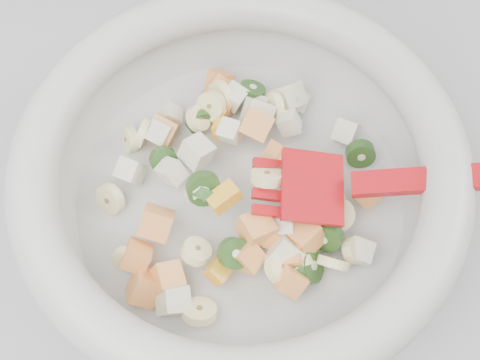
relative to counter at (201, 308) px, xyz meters
name	(u,v)px	position (x,y,z in m)	size (l,w,h in m)	color
counter	(201,308)	(0.00, 0.00, 0.00)	(2.00, 0.60, 0.90)	#97979C
mixing_bowl	(241,176)	(0.05, -0.05, 0.50)	(0.43, 0.35, 0.11)	#B8B9B7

